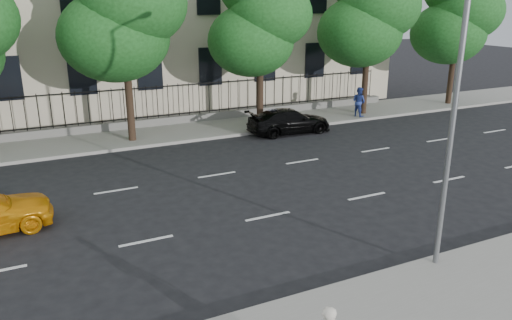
{
  "coord_description": "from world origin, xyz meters",
  "views": [
    {
      "loc": [
        -6.84,
        -10.74,
        6.74
      ],
      "look_at": [
        -0.18,
        3.0,
        1.81
      ],
      "focal_mm": 35.0,
      "sensor_mm": 36.0,
      "label": 1
    }
  ],
  "objects": [
    {
      "name": "tree_e",
      "position": [
        12.04,
        13.36,
        6.2
      ],
      "size": [
        5.71,
        5.31,
        9.46
      ],
      "color": "#382619",
      "rests_on": "far_sidewalk"
    },
    {
      "name": "iron_fence",
      "position": [
        0.0,
        15.7,
        0.65
      ],
      "size": [
        30.0,
        0.5,
        2.2
      ],
      "color": "slate",
      "rests_on": "far_sidewalk"
    },
    {
      "name": "ground",
      "position": [
        0.0,
        0.0,
        0.0
      ],
      "size": [
        120.0,
        120.0,
        0.0
      ],
      "primitive_type": "plane",
      "color": "black",
      "rests_on": "ground"
    },
    {
      "name": "pedestrian_far",
      "position": [
        11.21,
        12.65,
        1.01
      ],
      "size": [
        0.85,
        0.98,
        1.73
      ],
      "primitive_type": "imported",
      "rotation": [
        0.0,
        0.0,
        1.84
      ],
      "color": "navy",
      "rests_on": "far_sidewalk"
    },
    {
      "name": "tree_d",
      "position": [
        5.04,
        13.36,
        5.84
      ],
      "size": [
        5.34,
        4.94,
        8.84
      ],
      "color": "#382619",
      "rests_on": "far_sidewalk"
    },
    {
      "name": "street_light",
      "position": [
        2.5,
        -1.77,
        5.15
      ],
      "size": [
        0.25,
        3.32,
        8.05
      ],
      "color": "slate",
      "rests_on": "near_sidewalk"
    },
    {
      "name": "black_sedan",
      "position": [
        5.87,
        11.5,
        0.65
      ],
      "size": [
        4.57,
        2.01,
        1.31
      ],
      "primitive_type": "imported",
      "rotation": [
        0.0,
        0.0,
        1.53
      ],
      "color": "black",
      "rests_on": "ground"
    },
    {
      "name": "far_sidewalk",
      "position": [
        0.0,
        14.0,
        0.07
      ],
      "size": [
        60.0,
        4.0,
        0.15
      ],
      "primitive_type": "cube",
      "color": "gray",
      "rests_on": "ground"
    },
    {
      "name": "lane_markings",
      "position": [
        0.0,
        4.75,
        0.01
      ],
      "size": [
        49.6,
        4.62,
        0.01
      ],
      "primitive_type": null,
      "color": "silver",
      "rests_on": "ground"
    },
    {
      "name": "tree_c",
      "position": [
        -1.96,
        13.36,
        6.41
      ],
      "size": [
        5.89,
        5.5,
        9.8
      ],
      "color": "#382619",
      "rests_on": "far_sidewalk"
    },
    {
      "name": "tree_f",
      "position": [
        19.04,
        13.36,
        5.88
      ],
      "size": [
        5.52,
        5.12,
        9.01
      ],
      "color": "#382619",
      "rests_on": "far_sidewalk"
    }
  ]
}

